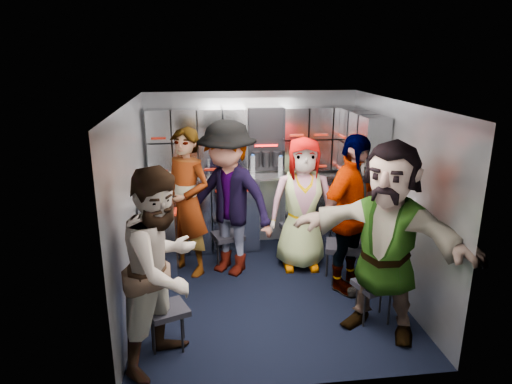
{
  "coord_description": "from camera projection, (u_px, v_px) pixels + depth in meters",
  "views": [
    {
      "loc": [
        -0.7,
        -4.5,
        2.58
      ],
      "look_at": [
        -0.09,
        0.35,
        1.08
      ],
      "focal_mm": 32.0,
      "sensor_mm": 36.0,
      "label": 1
    }
  ],
  "objects": [
    {
      "name": "bottle_right",
      "position": [
        281.0,
        166.0,
        5.99
      ],
      "size": [
        0.06,
        0.06,
        0.24
      ],
      "primitive_type": "cylinder",
      "color": "white",
      "rests_on": "counter"
    },
    {
      "name": "coffee_niche",
      "position": [
        266.0,
        140.0,
        6.04
      ],
      "size": [
        0.46,
        0.16,
        0.84
      ],
      "primitive_type": null,
      "color": "black",
      "rests_on": "wall_back"
    },
    {
      "name": "attendant_standing",
      "position": [
        187.0,
        203.0,
        5.36
      ],
      "size": [
        0.77,
        0.74,
        1.77
      ],
      "primitive_type": "imported",
      "rotation": [
        0.0,
        0.0,
        -0.7
      ],
      "color": "black",
      "rests_on": "ground"
    },
    {
      "name": "jump_seat_near_right",
      "position": [
        374.0,
        287.0,
        4.5
      ],
      "size": [
        0.42,
        0.41,
        0.41
      ],
      "rotation": [
        0.0,
        0.0,
        0.28
      ],
      "color": "black",
      "rests_on": "ground"
    },
    {
      "name": "attendant_arc_a",
      "position": [
        163.0,
        269.0,
        3.76
      ],
      "size": [
        1.01,
        1.07,
        1.74
      ],
      "primitive_type": "imported",
      "rotation": [
        0.0,
        0.0,
        1.01
      ],
      "color": "black",
      "rests_on": "ground"
    },
    {
      "name": "attendant_arc_e",
      "position": [
        386.0,
        241.0,
        4.16
      ],
      "size": [
        1.68,
        1.53,
        1.86
      ],
      "primitive_type": "imported",
      "rotation": [
        0.0,
        0.0,
        -0.7
      ],
      "color": "black",
      "rests_on": "ground"
    },
    {
      "name": "right_cabinet",
      "position": [
        360.0,
        227.0,
        5.68
      ],
      "size": [
        0.28,
        1.2,
        1.0
      ],
      "primitive_type": "cube",
      "color": "#A1A7B1",
      "rests_on": "ground"
    },
    {
      "name": "wall_right",
      "position": [
        395.0,
        199.0,
        4.97
      ],
      "size": [
        0.04,
        3.0,
        2.1
      ],
      "primitive_type": "cube",
      "color": "#8E949B",
      "rests_on": "ground"
    },
    {
      "name": "cup_right",
      "position": [
        343.0,
        169.0,
        6.1
      ],
      "size": [
        0.09,
        0.09,
        0.11
      ],
      "primitive_type": "cylinder",
      "color": "#C8B68D",
      "rests_on": "counter"
    },
    {
      "name": "red_latch_strip",
      "position": [
        256.0,
        190.0,
        5.89
      ],
      "size": [
        2.6,
        0.02,
        0.03
      ],
      "primitive_type": "cube",
      "color": "#9D1A0C",
      "rests_on": "cart_bank_back"
    },
    {
      "name": "locker_bank_back",
      "position": [
        253.0,
        140.0,
        5.95
      ],
      "size": [
        2.68,
        0.28,
        0.82
      ],
      "primitive_type": "cube",
      "color": "#A1A7B1",
      "rests_on": "wall_back"
    },
    {
      "name": "wall_back",
      "position": [
        252.0,
        169.0,
        6.22
      ],
      "size": [
        2.8,
        0.04,
        2.1
      ],
      "primitive_type": "cube",
      "color": "#8E949B",
      "rests_on": "ground"
    },
    {
      "name": "cart_bank_back",
      "position": [
        254.0,
        213.0,
        6.19
      ],
      "size": [
        2.68,
        0.38,
        0.99
      ],
      "primitive_type": "cube",
      "color": "#A1A7B1",
      "rests_on": "ground"
    },
    {
      "name": "jump_seat_near_left",
      "position": [
        168.0,
        312.0,
        4.08
      ],
      "size": [
        0.43,
        0.42,
        0.4
      ],
      "rotation": [
        0.0,
        0.0,
        0.37
      ],
      "color": "black",
      "rests_on": "ground"
    },
    {
      "name": "jump_seat_mid_right",
      "position": [
        343.0,
        248.0,
        5.27
      ],
      "size": [
        0.49,
        0.48,
        0.47
      ],
      "rotation": [
        0.0,
        0.0,
        -0.31
      ],
      "color": "black",
      "rests_on": "ground"
    },
    {
      "name": "cup_left",
      "position": [
        169.0,
        175.0,
        5.83
      ],
      "size": [
        0.08,
        0.08,
        0.09
      ],
      "primitive_type": "cylinder",
      "color": "#C8B68D",
      "rests_on": "counter"
    },
    {
      "name": "jump_seat_center",
      "position": [
        298.0,
        230.0,
        5.81
      ],
      "size": [
        0.44,
        0.42,
        0.47
      ],
      "rotation": [
        0.0,
        0.0,
        0.12
      ],
      "color": "black",
      "rests_on": "ground"
    },
    {
      "name": "attendant_arc_d",
      "position": [
        351.0,
        215.0,
        4.96
      ],
      "size": [
        1.09,
        0.98,
        1.78
      ],
      "primitive_type": "imported",
      "rotation": [
        0.0,
        0.0,
        0.67
      ],
      "color": "black",
      "rests_on": "ground"
    },
    {
      "name": "locker_bank_right",
      "position": [
        362.0,
        147.0,
        5.49
      ],
      "size": [
        0.28,
        1.0,
        0.82
      ],
      "primitive_type": "cube",
      "color": "#A1A7B1",
      "rests_on": "wall_right"
    },
    {
      "name": "floor",
      "position": [
        268.0,
        293.0,
        5.11
      ],
      "size": [
        3.0,
        3.0,
        0.0
      ],
      "primitive_type": "plane",
      "color": "black",
      "rests_on": "ground"
    },
    {
      "name": "attendant_arc_b",
      "position": [
        228.0,
        199.0,
        5.35
      ],
      "size": [
        1.37,
        1.28,
        1.86
      ],
      "primitive_type": "imported",
      "rotation": [
        0.0,
        0.0,
        -0.66
      ],
      "color": "black",
      "rests_on": "ground"
    },
    {
      "name": "cart_bank_left",
      "position": [
        161.0,
        238.0,
        5.35
      ],
      "size": [
        0.38,
        0.76,
        0.99
      ],
      "primitive_type": "cube",
      "color": "#A1A7B1",
      "rests_on": "ground"
    },
    {
      "name": "bottle_left",
      "position": [
        209.0,
        168.0,
        5.87
      ],
      "size": [
        0.07,
        0.07,
        0.25
      ],
      "primitive_type": "cylinder",
      "color": "white",
      "rests_on": "counter"
    },
    {
      "name": "bottle_mid",
      "position": [
        253.0,
        166.0,
        5.94
      ],
      "size": [
        0.06,
        0.06,
        0.27
      ],
      "primitive_type": "cylinder",
      "color": "white",
      "rests_on": "counter"
    },
    {
      "name": "ceiling",
      "position": [
        269.0,
        103.0,
        4.49
      ],
      "size": [
        2.8,
        3.0,
        0.02
      ],
      "primitive_type": "cube",
      "color": "silver",
      "rests_on": "wall_back"
    },
    {
      "name": "attendant_arc_c",
      "position": [
        302.0,
        204.0,
        5.52
      ],
      "size": [
        0.84,
        0.59,
        1.64
      ],
      "primitive_type": "imported",
      "rotation": [
        0.0,
        0.0,
        -0.09
      ],
      "color": "black",
      "rests_on": "ground"
    },
    {
      "name": "wall_left",
      "position": [
        132.0,
        210.0,
        4.63
      ],
      "size": [
        0.04,
        3.0,
        2.1
      ],
      "primitive_type": "cube",
      "color": "#8E949B",
      "rests_on": "ground"
    },
    {
      "name": "counter",
      "position": [
        254.0,
        176.0,
        6.04
      ],
      "size": [
        2.68,
        0.42,
        0.03
      ],
      "primitive_type": "cube",
      "color": "#B5B7BC",
      "rests_on": "cart_bank_back"
    },
    {
      "name": "jump_seat_mid_left",
      "position": [
        228.0,
        237.0,
        5.69
      ],
      "size": [
        0.43,
        0.42,
        0.42
      ],
      "rotation": [
        0.0,
        0.0,
        0.27
      ],
      "color": "black",
      "rests_on": "ground"
    }
  ]
}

